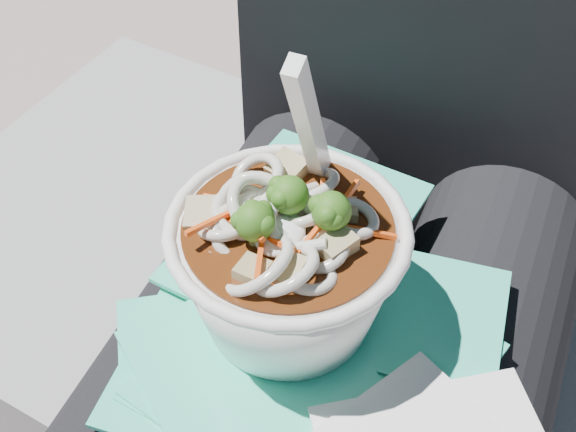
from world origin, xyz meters
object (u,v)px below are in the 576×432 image
at_px(plastic_bag, 303,356).
at_px(udon_bowl, 287,259).
at_px(lap, 321,396).
at_px(person_body, 361,294).

bearing_deg(plastic_bag, udon_bowl, 131.42).
xyz_separation_m(plastic_bag, udon_bowl, (-0.02, 0.02, 0.07)).
xyz_separation_m(lap, person_body, (0.00, 0.09, 0.02)).
bearing_deg(lap, plastic_bag, -104.72).
height_order(lap, plastic_bag, plastic_bag).
bearing_deg(udon_bowl, lap, -0.58).
xyz_separation_m(person_body, udon_bowl, (-0.03, -0.09, 0.13)).
height_order(lap, udon_bowl, udon_bowl).
bearing_deg(plastic_bag, lap, 75.28).
distance_m(lap, person_body, 0.09).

